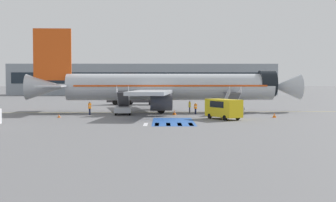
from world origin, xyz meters
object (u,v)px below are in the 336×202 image
(ground_crew_1, at_px, (209,108))
(terminal_building, at_px, (143,80))
(ground_crew_2, at_px, (196,108))
(boarding_stairs_aft, at_px, (123,107))
(ground_crew_3, at_px, (190,106))
(service_van_0, at_px, (224,107))
(ground_crew_0, at_px, (90,107))
(boarding_stairs_forward, at_px, (232,107))
(traffic_cone_1, at_px, (59,116))
(traffic_cone_0, at_px, (274,115))
(fuel_tanker, at_px, (134,95))
(traffic_cone_2, at_px, (174,113))
(airliner, at_px, (166,87))

(ground_crew_1, relative_size, terminal_building, 0.02)
(ground_crew_2, bearing_deg, terminal_building, -134.60)
(boarding_stairs_aft, xyz_separation_m, ground_crew_3, (9.19, 2.14, 0.04))
(service_van_0, relative_size, ground_crew_0, 2.94)
(ground_crew_3, xyz_separation_m, terminal_building, (-10.05, 85.12, 3.88))
(ground_crew_0, relative_size, ground_crew_3, 1.02)
(boarding_stairs_forward, xyz_separation_m, ground_crew_3, (-5.84, 1.46, 0.05))
(terminal_building, bearing_deg, ground_crew_0, -92.33)
(boarding_stairs_forward, xyz_separation_m, terminal_building, (-15.89, 86.58, 3.93))
(boarding_stairs_forward, height_order, traffic_cone_1, boarding_stairs_forward)
(ground_crew_3, distance_m, traffic_cone_0, 12.73)
(service_van_0, distance_m, traffic_cone_1, 20.50)
(boarding_stairs_aft, relative_size, ground_crew_1, 3.25)
(fuel_tanker, bearing_deg, ground_crew_2, 25.39)
(boarding_stairs_forward, distance_m, fuel_tanker, 29.19)
(fuel_tanker, height_order, ground_crew_0, fuel_tanker)
(fuel_tanker, relative_size, traffic_cone_1, 23.22)
(terminal_building, bearing_deg, traffic_cone_0, -77.69)
(ground_crew_1, relative_size, ground_crew_3, 0.92)
(service_van_0, distance_m, terminal_building, 96.24)
(ground_crew_1, bearing_deg, traffic_cone_1, 161.63)
(fuel_tanker, distance_m, traffic_cone_1, 31.72)
(boarding_stairs_aft, relative_size, terminal_building, 0.06)
(fuel_tanker, xyz_separation_m, terminal_building, (-0.81, 61.60, 3.08))
(traffic_cone_1, distance_m, traffic_cone_2, 15.25)
(ground_crew_2, bearing_deg, airliner, -100.17)
(boarding_stairs_aft, bearing_deg, traffic_cone_2, -7.79)
(boarding_stairs_forward, relative_size, ground_crew_3, 3.00)
(ground_crew_0, xyz_separation_m, ground_crew_2, (14.33, 1.00, -0.12))
(fuel_tanker, distance_m, ground_crew_3, 25.28)
(boarding_stairs_forward, relative_size, traffic_cone_1, 11.55)
(boarding_stairs_aft, relative_size, ground_crew_3, 3.00)
(airliner, distance_m, ground_crew_0, 12.00)
(ground_crew_0, xyz_separation_m, ground_crew_1, (16.04, -0.36, -0.12))
(service_van_0, bearing_deg, boarding_stairs_aft, -61.29)
(airliner, bearing_deg, boarding_stairs_aft, -53.64)
(traffic_cone_2, bearing_deg, boarding_stairs_aft, 174.81)
(airliner, relative_size, ground_crew_2, 24.69)
(traffic_cone_0, distance_m, terminal_building, 95.02)
(ground_crew_2, height_order, ground_crew_3, ground_crew_3)
(boarding_stairs_aft, bearing_deg, fuel_tanker, 87.50)
(ground_crew_1, xyz_separation_m, traffic_cone_2, (-4.63, 0.52, -0.62))
(ground_crew_1, distance_m, traffic_cone_2, 4.70)
(airliner, xyz_separation_m, traffic_cone_0, (13.51, -10.21, -3.41))
(boarding_stairs_forward, relative_size, ground_crew_2, 3.26)
(ground_crew_3, bearing_deg, airliner, 41.53)
(ground_crew_0, xyz_separation_m, terminal_building, (3.58, 88.07, 3.85))
(airliner, distance_m, boarding_stairs_aft, 8.02)
(fuel_tanker, relative_size, ground_crew_2, 6.55)
(traffic_cone_2, bearing_deg, ground_crew_1, -6.46)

